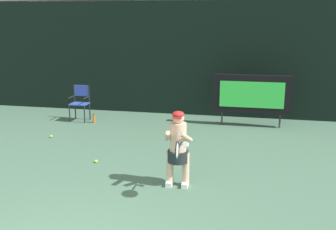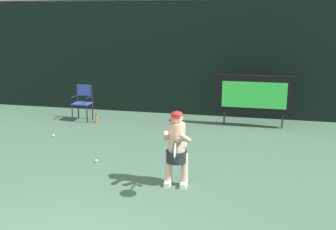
{
  "view_description": "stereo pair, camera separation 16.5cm",
  "coord_description": "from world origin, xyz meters",
  "px_view_note": "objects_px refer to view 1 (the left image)",
  "views": [
    {
      "loc": [
        2.36,
        -4.01,
        3.06
      ],
      "look_at": [
        0.66,
        4.04,
        1.05
      ],
      "focal_mm": 42.39,
      "sensor_mm": 36.0,
      "label": 1
    },
    {
      "loc": [
        2.52,
        -3.98,
        3.06
      ],
      "look_at": [
        0.66,
        4.04,
        1.05
      ],
      "focal_mm": 42.39,
      "sensor_mm": 36.0,
      "label": 2
    }
  ],
  "objects_px": {
    "water_bottle": "(94,119)",
    "tennis_ball_loose": "(96,161)",
    "umpire_chair": "(80,101)",
    "tennis_racket": "(177,150)",
    "tennis_ball_spare": "(51,136)",
    "scoreboard": "(252,94)",
    "tennis_player": "(178,146)"
  },
  "relations": [
    {
      "from": "tennis_player",
      "to": "tennis_ball_spare",
      "type": "relative_size",
      "value": 21.04
    },
    {
      "from": "water_bottle",
      "to": "tennis_ball_loose",
      "type": "distance_m",
      "value": 3.46
    },
    {
      "from": "water_bottle",
      "to": "tennis_ball_loose",
      "type": "height_order",
      "value": "water_bottle"
    },
    {
      "from": "tennis_ball_spare",
      "to": "umpire_chair",
      "type": "bearing_deg",
      "value": 89.34
    },
    {
      "from": "tennis_player",
      "to": "tennis_racket",
      "type": "xyz_separation_m",
      "value": [
        0.11,
        -0.64,
        0.15
      ]
    },
    {
      "from": "scoreboard",
      "to": "tennis_ball_loose",
      "type": "height_order",
      "value": "scoreboard"
    },
    {
      "from": "tennis_ball_loose",
      "to": "tennis_racket",
      "type": "bearing_deg",
      "value": -34.81
    },
    {
      "from": "scoreboard",
      "to": "tennis_racket",
      "type": "relative_size",
      "value": 3.65
    },
    {
      "from": "umpire_chair",
      "to": "tennis_ball_loose",
      "type": "bearing_deg",
      "value": -61.33
    },
    {
      "from": "water_bottle",
      "to": "tennis_player",
      "type": "relative_size",
      "value": 0.19
    },
    {
      "from": "umpire_chair",
      "to": "tennis_ball_spare",
      "type": "bearing_deg",
      "value": -90.66
    },
    {
      "from": "water_bottle",
      "to": "tennis_racket",
      "type": "distance_m",
      "value": 5.81
    },
    {
      "from": "water_bottle",
      "to": "tennis_racket",
      "type": "xyz_separation_m",
      "value": [
        3.41,
        -4.63,
        0.8
      ]
    },
    {
      "from": "water_bottle",
      "to": "tennis_ball_loose",
      "type": "bearing_deg",
      "value": -67.15
    },
    {
      "from": "tennis_racket",
      "to": "tennis_ball_spare",
      "type": "height_order",
      "value": "tennis_racket"
    },
    {
      "from": "tennis_player",
      "to": "tennis_ball_spare",
      "type": "bearing_deg",
      "value": 148.77
    },
    {
      "from": "water_bottle",
      "to": "tennis_ball_spare",
      "type": "height_order",
      "value": "water_bottle"
    },
    {
      "from": "scoreboard",
      "to": "tennis_player",
      "type": "bearing_deg",
      "value": -105.85
    },
    {
      "from": "umpire_chair",
      "to": "tennis_ball_loose",
      "type": "distance_m",
      "value": 3.9
    },
    {
      "from": "umpire_chair",
      "to": "tennis_racket",
      "type": "xyz_separation_m",
      "value": [
        3.92,
        -4.82,
        0.3
      ]
    },
    {
      "from": "umpire_chair",
      "to": "water_bottle",
      "type": "height_order",
      "value": "umpire_chair"
    },
    {
      "from": "scoreboard",
      "to": "umpire_chair",
      "type": "relative_size",
      "value": 2.04
    },
    {
      "from": "scoreboard",
      "to": "water_bottle",
      "type": "height_order",
      "value": "scoreboard"
    },
    {
      "from": "tennis_racket",
      "to": "tennis_ball_spare",
      "type": "relative_size",
      "value": 8.85
    },
    {
      "from": "scoreboard",
      "to": "tennis_ball_spare",
      "type": "height_order",
      "value": "scoreboard"
    },
    {
      "from": "tennis_racket",
      "to": "water_bottle",
      "type": "bearing_deg",
      "value": 121.54
    },
    {
      "from": "tennis_racket",
      "to": "tennis_ball_loose",
      "type": "distance_m",
      "value": 2.67
    },
    {
      "from": "umpire_chair",
      "to": "tennis_ball_spare",
      "type": "distance_m",
      "value": 1.95
    },
    {
      "from": "water_bottle",
      "to": "scoreboard",
      "type": "bearing_deg",
      "value": 7.18
    },
    {
      "from": "tennis_player",
      "to": "tennis_racket",
      "type": "distance_m",
      "value": 0.67
    },
    {
      "from": "water_bottle",
      "to": "tennis_ball_spare",
      "type": "bearing_deg",
      "value": -107.53
    },
    {
      "from": "tennis_ball_spare",
      "to": "tennis_player",
      "type": "bearing_deg",
      "value": -31.23
    }
  ]
}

